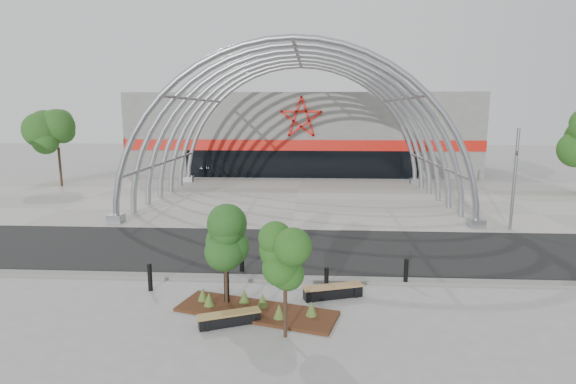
# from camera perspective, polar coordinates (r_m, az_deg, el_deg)

# --- Properties ---
(ground) EXTENTS (140.00, 140.00, 0.00)m
(ground) POSITION_cam_1_polar(r_m,az_deg,el_deg) (17.36, -0.75, -10.85)
(ground) COLOR gray
(ground) RESTS_ON ground
(road) EXTENTS (140.00, 7.00, 0.02)m
(road) POSITION_cam_1_polar(r_m,az_deg,el_deg) (20.65, -0.08, -7.34)
(road) COLOR black
(road) RESTS_ON ground
(forecourt) EXTENTS (60.00, 17.00, 0.04)m
(forecourt) POSITION_cam_1_polar(r_m,az_deg,el_deg) (32.28, 1.14, -0.90)
(forecourt) COLOR #A39F94
(forecourt) RESTS_ON ground
(kerb) EXTENTS (60.00, 0.50, 0.12)m
(kerb) POSITION_cam_1_polar(r_m,az_deg,el_deg) (17.10, -0.81, -10.96)
(kerb) COLOR slate
(kerb) RESTS_ON ground
(arena_building) EXTENTS (34.00, 15.24, 8.00)m
(arena_building) POSITION_cam_1_polar(r_m,az_deg,el_deg) (49.67, 1.92, 7.61)
(arena_building) COLOR slate
(arena_building) RESTS_ON ground
(vault_canopy) EXTENTS (20.80, 15.80, 20.36)m
(vault_canopy) POSITION_cam_1_polar(r_m,az_deg,el_deg) (32.28, 1.14, -0.90)
(vault_canopy) COLOR #93979C
(vault_canopy) RESTS_ON ground
(planting_bed) EXTENTS (5.27, 2.87, 0.53)m
(planting_bed) POSITION_cam_1_polar(r_m,az_deg,el_deg) (14.63, -4.27, -14.50)
(planting_bed) COLOR #39170D
(planting_bed) RESTS_ON ground
(signal_pole) EXTENTS (0.33, 0.76, 5.40)m
(signal_pole) POSITION_cam_1_polar(r_m,az_deg,el_deg) (26.10, 26.82, 1.59)
(signal_pole) COLOR gray
(signal_pole) RESTS_ON ground
(street_tree_0) EXTENTS (1.46, 1.46, 3.33)m
(street_tree_0) POSITION_cam_1_polar(r_m,az_deg,el_deg) (14.42, -8.01, -5.35)
(street_tree_0) COLOR #2F2015
(street_tree_0) RESTS_ON ground
(street_tree_1) EXTENTS (1.35, 1.35, 3.20)m
(street_tree_1) POSITION_cam_1_polar(r_m,az_deg,el_deg) (12.32, -0.36, -8.43)
(street_tree_1) COLOR black
(street_tree_1) RESTS_ON ground
(bench_0) EXTENTS (1.87, 1.08, 0.39)m
(bench_0) POSITION_cam_1_polar(r_m,az_deg,el_deg) (13.89, -7.46, -15.69)
(bench_0) COLOR black
(bench_0) RESTS_ON ground
(bench_1) EXTENTS (2.11, 1.05, 0.43)m
(bench_1) POSITION_cam_1_polar(r_m,az_deg,el_deg) (15.65, 5.73, -12.49)
(bench_1) COLOR black
(bench_1) RESTS_ON ground
(bollard_0) EXTENTS (0.16, 0.16, 0.99)m
(bollard_0) POSITION_cam_1_polar(r_m,az_deg,el_deg) (16.76, -17.13, -10.29)
(bollard_0) COLOR black
(bollard_0) RESTS_ON ground
(bollard_1) EXTENTS (0.18, 0.18, 1.11)m
(bollard_1) POSITION_cam_1_polar(r_m,az_deg,el_deg) (17.90, -5.89, -8.35)
(bollard_1) COLOR black
(bollard_1) RESTS_ON ground
(bollard_2) EXTENTS (0.17, 0.17, 1.07)m
(bollard_2) POSITION_cam_1_polar(r_m,az_deg,el_deg) (15.12, -7.80, -12.03)
(bollard_2) COLOR black
(bollard_2) RESTS_ON ground
(bollard_3) EXTENTS (0.15, 0.15, 0.95)m
(bollard_3) POSITION_cam_1_polar(r_m,az_deg,el_deg) (15.81, 4.90, -11.19)
(bollard_3) COLOR black
(bollard_3) RESTS_ON ground
(bollard_4) EXTENTS (0.16, 0.16, 0.97)m
(bollard_4) POSITION_cam_1_polar(r_m,az_deg,el_deg) (17.10, 14.75, -9.79)
(bollard_4) COLOR black
(bollard_4) RESTS_ON ground
(bg_tree_0) EXTENTS (3.00, 3.00, 6.45)m
(bg_tree_0) POSITION_cam_1_polar(r_m,az_deg,el_deg) (41.91, -27.28, 6.90)
(bg_tree_0) COLOR #301F17
(bg_tree_0) RESTS_ON ground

